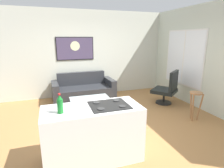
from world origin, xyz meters
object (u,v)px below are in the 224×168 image
at_px(armchair, 168,89).
at_px(couch, 84,91).
at_px(wall_painting, 75,49).
at_px(bar_stool, 195,100).
at_px(soda_bottle, 60,104).
at_px(coffee_table, 90,99).

bearing_deg(armchair, couch, 152.57).
relative_size(armchair, wall_painting, 0.84).
relative_size(couch, bar_stool, 2.77).
distance_m(bar_stool, soda_bottle, 3.21).
relative_size(couch, soda_bottle, 6.65).
relative_size(bar_stool, wall_painting, 0.58).
bearing_deg(coffee_table, couch, 88.48).
relative_size(bar_stool, soda_bottle, 2.40).
distance_m(bar_stool, wall_painting, 3.85).
relative_size(couch, coffee_table, 1.91).
distance_m(couch, armchair, 2.58).
relative_size(couch, wall_painting, 1.62).
xyz_separation_m(coffee_table, soda_bottle, (-0.82, -1.95, 0.66)).
bearing_deg(couch, soda_bottle, -105.57).
bearing_deg(coffee_table, soda_bottle, -112.88).
height_order(armchair, wall_painting, wall_painting).
xyz_separation_m(bar_stool, soda_bottle, (-3.09, -0.72, 0.52)).
distance_m(armchair, bar_stool, 1.16).
xyz_separation_m(armchair, wall_painting, (-2.42, 1.68, 1.12)).
xyz_separation_m(couch, wall_painting, (-0.14, 0.49, 1.30)).
relative_size(armchair, soda_bottle, 3.47).
xyz_separation_m(couch, armchair, (2.28, -1.18, 0.19)).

